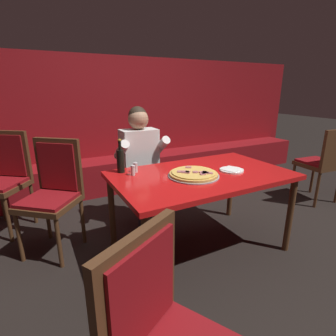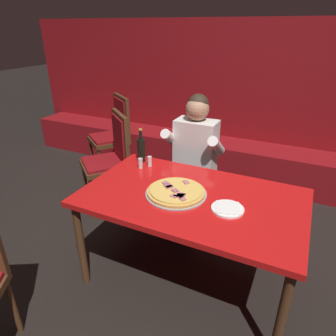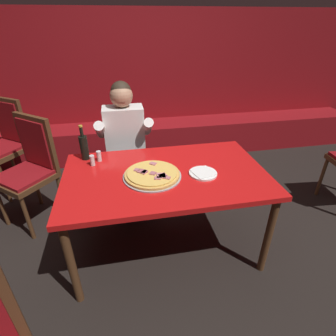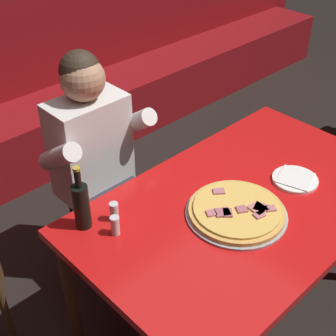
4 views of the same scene
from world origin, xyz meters
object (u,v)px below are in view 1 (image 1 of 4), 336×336
at_px(shaker_red_pepper_flakes, 133,171).
at_px(shaker_parmesan, 136,168).
at_px(main_dining_table, 201,181).
at_px(dining_chair_side_aisle, 53,188).
at_px(beer_bottle, 121,160).
at_px(dining_chair_near_right, 5,174).
at_px(diner_seated_blue_shirt, 143,162).
at_px(pizza, 194,174).
at_px(dining_chair_by_booth, 324,160).
at_px(plate_white_paper, 232,170).

xyz_separation_m(shaker_red_pepper_flakes, shaker_parmesan, (0.05, 0.07, 0.00)).
relative_size(main_dining_table, shaker_red_pepper_flakes, 17.71).
xyz_separation_m(shaker_parmesan, dining_chair_side_aisle, (-0.66, 0.35, -0.19)).
bearing_deg(beer_bottle, dining_chair_near_right, 135.58).
bearing_deg(diner_seated_blue_shirt, shaker_parmesan, -119.93).
height_order(main_dining_table, diner_seated_blue_shirt, diner_seated_blue_shirt).
bearing_deg(pizza, dining_chair_by_booth, 4.92).
relative_size(pizza, dining_chair_by_booth, 0.44).
bearing_deg(diner_seated_blue_shirt, dining_chair_near_right, 155.18).
distance_m(main_dining_table, pizza, 0.14).
relative_size(main_dining_table, diner_seated_blue_shirt, 1.19).
bearing_deg(shaker_parmesan, pizza, -40.12).
relative_size(plate_white_paper, beer_bottle, 0.72).
height_order(pizza, dining_chair_near_right, dining_chair_near_right).
bearing_deg(shaker_red_pepper_flakes, diner_seated_blue_shirt, 59.12).
bearing_deg(main_dining_table, plate_white_paper, -14.62).
bearing_deg(shaker_parmesan, dining_chair_by_booth, -3.36).
bearing_deg(dining_chair_by_booth, pizza, -175.08).
xyz_separation_m(plate_white_paper, beer_bottle, (-0.88, 0.42, 0.10)).
relative_size(shaker_parmesan, dining_chair_near_right, 0.08).
xyz_separation_m(plate_white_paper, shaker_red_pepper_flakes, (-0.82, 0.30, 0.03)).
bearing_deg(diner_seated_blue_shirt, dining_chair_by_booth, -13.42).
relative_size(shaker_red_pepper_flakes, shaker_parmesan, 1.00).
distance_m(shaker_parmesan, dining_chair_by_booth, 2.51).
xyz_separation_m(plate_white_paper, dining_chair_by_booth, (1.73, 0.22, -0.17)).
bearing_deg(dining_chair_near_right, shaker_red_pepper_flakes, -46.22).
distance_m(beer_bottle, diner_seated_blue_shirt, 0.50).
distance_m(diner_seated_blue_shirt, dining_chair_near_right, 1.43).
bearing_deg(plate_white_paper, main_dining_table, 165.38).
xyz_separation_m(plate_white_paper, dining_chair_near_right, (-1.83, 1.36, -0.15)).
xyz_separation_m(main_dining_table, shaker_red_pepper_flakes, (-0.54, 0.23, 0.11)).
bearing_deg(pizza, beer_bottle, 142.32).
bearing_deg(plate_white_paper, pizza, 174.47).
height_order(plate_white_paper, shaker_red_pepper_flakes, shaker_red_pepper_flakes).
xyz_separation_m(diner_seated_blue_shirt, dining_chair_by_booth, (2.27, -0.54, -0.13)).
relative_size(pizza, shaker_red_pepper_flakes, 4.99).
bearing_deg(main_dining_table, dining_chair_near_right, 140.48).
height_order(plate_white_paper, shaker_parmesan, shaker_parmesan).
relative_size(main_dining_table, dining_chair_near_right, 1.47).
bearing_deg(shaker_red_pepper_flakes, shaker_parmesan, 53.93).
bearing_deg(dining_chair_side_aisle, diner_seated_blue_shirt, 2.87).
height_order(dining_chair_by_booth, dining_chair_near_right, dining_chair_near_right).
bearing_deg(diner_seated_blue_shirt, beer_bottle, -135.35).
relative_size(plate_white_paper, dining_chair_side_aisle, 0.21).
bearing_deg(dining_chair_by_booth, plate_white_paper, -172.82).
relative_size(shaker_red_pepper_flakes, dining_chair_by_booth, 0.09).
height_order(pizza, diner_seated_blue_shirt, diner_seated_blue_shirt).
height_order(plate_white_paper, dining_chair_by_booth, dining_chair_by_booth).
distance_m(main_dining_table, shaker_parmesan, 0.59).
distance_m(main_dining_table, beer_bottle, 0.73).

